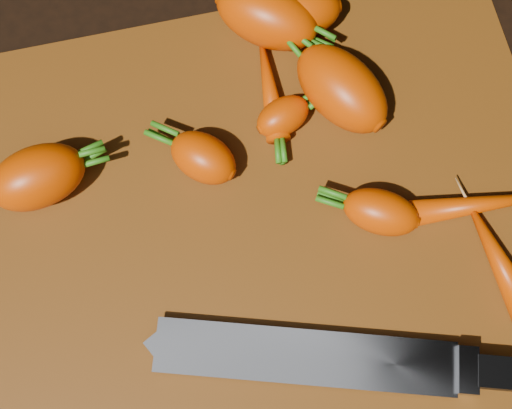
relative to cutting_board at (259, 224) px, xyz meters
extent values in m
cube|color=black|center=(0.00, 0.00, -0.01)|extent=(2.00, 2.00, 0.01)
cube|color=#562D0A|center=(0.00, 0.00, 0.00)|extent=(0.50, 0.40, 0.01)
ellipsoid|color=#CF3D00|center=(-0.16, 0.07, 0.03)|extent=(0.09, 0.06, 0.05)
ellipsoid|color=#CF3D00|center=(-0.03, 0.06, 0.03)|extent=(0.07, 0.07, 0.04)
ellipsoid|color=#CF3D00|center=(0.04, 0.17, 0.03)|extent=(0.10, 0.10, 0.05)
ellipsoid|color=#CF3D00|center=(0.09, 0.09, 0.03)|extent=(0.09, 0.11, 0.05)
ellipsoid|color=#CF3D00|center=(0.07, 0.17, 0.03)|extent=(0.08, 0.05, 0.05)
ellipsoid|color=#CF3D00|center=(0.04, 0.08, 0.02)|extent=(0.05, 0.04, 0.03)
ellipsoid|color=#CF3D00|center=(0.10, -0.02, 0.02)|extent=(0.07, 0.06, 0.04)
ellipsoid|color=#CF3D00|center=(0.03, 0.11, 0.02)|extent=(0.03, 0.10, 0.02)
ellipsoid|color=#CF3D00|center=(0.18, -0.03, 0.02)|extent=(0.12, 0.03, 0.02)
ellipsoid|color=#CF3D00|center=(0.18, -0.07, 0.02)|extent=(0.04, 0.10, 0.03)
cube|color=gray|center=(-0.10, -0.08, 0.02)|extent=(0.23, 0.11, 0.00)
cube|color=gray|center=(0.02, -0.12, 0.02)|extent=(0.03, 0.04, 0.02)
cube|color=black|center=(0.09, -0.14, 0.02)|extent=(0.13, 0.06, 0.02)
cylinder|color=#B2B2B7|center=(0.07, -0.13, 0.02)|extent=(0.01, 0.01, 0.00)
camera|label=1|loc=(-0.04, -0.15, 0.56)|focal=50.00mm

